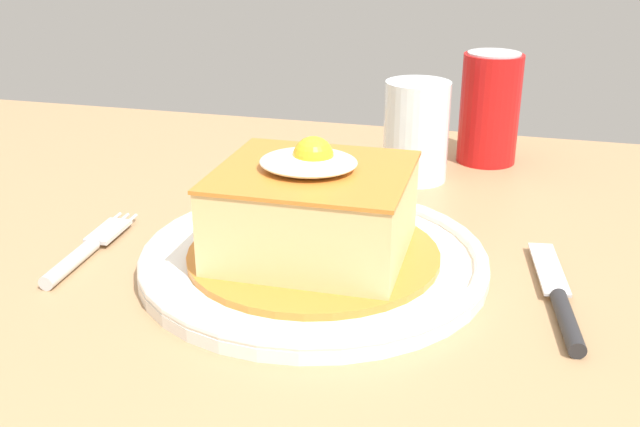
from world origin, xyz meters
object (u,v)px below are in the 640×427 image
at_px(main_plate, 314,258).
at_px(soda_can, 490,108).
at_px(knife, 561,305).
at_px(fork, 84,252).
at_px(drinking_glass, 416,138).

bearing_deg(main_plate, soda_can, 69.44).
bearing_deg(knife, soda_can, 102.01).
bearing_deg(fork, soda_can, 48.39).
height_order(fork, drinking_glass, drinking_glass).
bearing_deg(fork, main_plate, 9.17).
bearing_deg(knife, main_plate, 173.25).
bearing_deg(soda_can, main_plate, -110.56).
xyz_separation_m(main_plate, knife, (0.19, -0.02, -0.00)).
distance_m(knife, soda_can, 0.35).
xyz_separation_m(fork, drinking_glass, (0.24, 0.27, 0.04)).
height_order(main_plate, soda_can, soda_can).
distance_m(fork, knife, 0.38).
bearing_deg(drinking_glass, knife, -61.01).
xyz_separation_m(main_plate, soda_can, (0.12, 0.32, 0.05)).
bearing_deg(main_plate, knife, -6.75).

